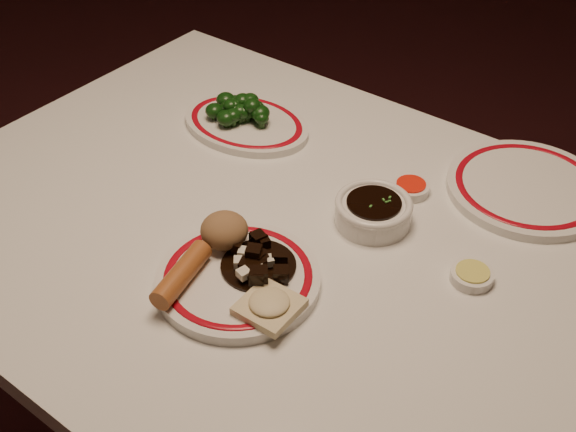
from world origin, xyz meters
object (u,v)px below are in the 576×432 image
at_px(stirfry_heap, 258,263).
at_px(main_plate, 238,278).
at_px(spring_roll, 182,274).
at_px(fried_wonton, 269,305).
at_px(soy_bowl, 373,212).
at_px(rice_mound, 224,230).
at_px(dining_table, 277,267).
at_px(broccoli_pile, 240,109).
at_px(broccoli_plate, 246,124).

bearing_deg(stirfry_heap, main_plate, -119.50).
height_order(spring_roll, stirfry_heap, stirfry_heap).
xyz_separation_m(main_plate, fried_wonton, (0.08, -0.03, 0.02)).
relative_size(fried_wonton, soy_bowl, 0.65).
xyz_separation_m(rice_mound, spring_roll, (0.01, -0.10, -0.01)).
distance_m(dining_table, fried_wonton, 0.23).
xyz_separation_m(main_plate, spring_roll, (-0.05, -0.06, 0.02)).
bearing_deg(broccoli_pile, broccoli_plate, 13.25).
bearing_deg(broccoli_plate, stirfry_heap, -47.57).
bearing_deg(fried_wonton, broccoli_plate, 133.61).
relative_size(dining_table, broccoli_plate, 4.46).
relative_size(main_plate, fried_wonton, 3.28).
relative_size(stirfry_heap, broccoli_pile, 0.90).
height_order(main_plate, fried_wonton, fried_wonton).
xyz_separation_m(dining_table, soy_bowl, (0.12, 0.10, 0.11)).
xyz_separation_m(spring_roll, stirfry_heap, (0.07, 0.09, -0.01)).
bearing_deg(soy_bowl, broccoli_plate, 164.85).
height_order(broccoli_pile, soy_bowl, broccoli_pile).
distance_m(dining_table, main_plate, 0.17).
distance_m(main_plate, broccoli_plate, 0.42).
distance_m(stirfry_heap, broccoli_pile, 0.42).
bearing_deg(spring_roll, soy_bowl, 53.00).
relative_size(spring_roll, soy_bowl, 0.98).
distance_m(rice_mound, spring_roll, 0.10).
bearing_deg(fried_wonton, broccoli_pile, 134.80).
bearing_deg(dining_table, stirfry_heap, -64.09).
xyz_separation_m(main_plate, rice_mound, (-0.06, 0.04, 0.03)).
bearing_deg(broccoli_pile, main_plate, -50.27).
relative_size(main_plate, soy_bowl, 2.14).
height_order(rice_mound, broccoli_pile, rice_mound).
relative_size(dining_table, broccoli_pile, 9.34).
height_order(spring_roll, broccoli_plate, spring_roll).
bearing_deg(rice_mound, broccoli_pile, 126.49).
height_order(main_plate, spring_roll, spring_roll).
bearing_deg(fried_wonton, main_plate, 161.62).
bearing_deg(main_plate, fried_wonton, -18.38).
bearing_deg(fried_wonton, stirfry_heap, 139.40).
distance_m(stirfry_heap, soy_bowl, 0.22).
xyz_separation_m(spring_roll, soy_bowl, (0.13, 0.30, -0.01)).
bearing_deg(broccoli_plate, dining_table, -40.95).
distance_m(dining_table, rice_mound, 0.17).
bearing_deg(broccoli_pile, spring_roll, -60.51).
bearing_deg(stirfry_heap, spring_roll, -128.10).
distance_m(main_plate, rice_mound, 0.08).
distance_m(spring_roll, fried_wonton, 0.14).
bearing_deg(fried_wonton, spring_roll, -165.74).
height_order(rice_mound, stirfry_heap, rice_mound).
relative_size(spring_roll, fried_wonton, 1.50).
distance_m(rice_mound, broccoli_plate, 0.36).
bearing_deg(rice_mound, spring_roll, -86.12).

